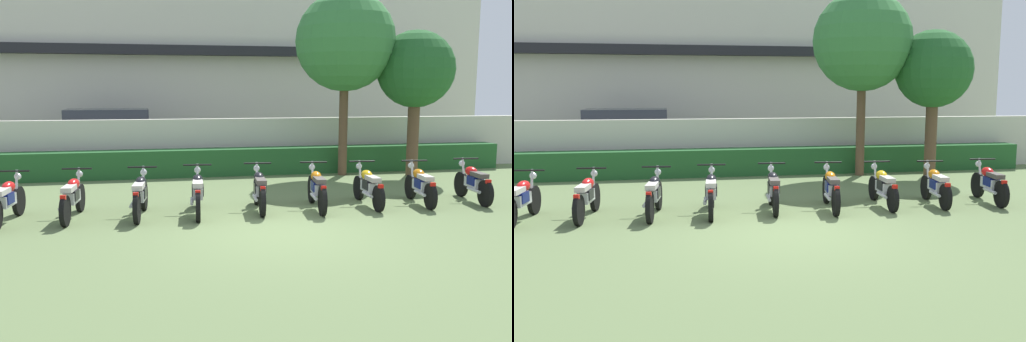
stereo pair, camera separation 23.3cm
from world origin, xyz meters
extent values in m
plane|color=#607547|center=(0.00, 0.00, 0.00)|extent=(60.00, 60.00, 0.00)
cube|color=beige|center=(0.00, 15.24, 3.63)|extent=(23.51, 6.00, 7.27)
cube|color=black|center=(0.00, 11.99, 4.00)|extent=(19.75, 0.50, 0.36)
cube|color=beige|center=(0.00, 7.62, 0.83)|extent=(22.33, 0.30, 1.65)
cube|color=#235628|center=(0.00, 6.92, 0.40)|extent=(17.87, 0.70, 0.79)
cube|color=black|center=(-3.27, 9.93, 0.74)|extent=(4.51, 1.87, 1.00)
cube|color=#2D333D|center=(-3.47, 9.93, 1.57)|extent=(2.71, 1.71, 0.65)
cylinder|color=black|center=(-1.70, 10.86, 0.34)|extent=(0.68, 0.22, 0.68)
cylinder|color=black|center=(-1.70, 9.01, 0.34)|extent=(0.68, 0.22, 0.68)
cylinder|color=black|center=(-4.85, 10.85, 0.34)|extent=(0.68, 0.22, 0.68)
cylinder|color=black|center=(-4.85, 9.00, 0.34)|extent=(0.68, 0.22, 0.68)
cylinder|color=brown|center=(3.50, 6.23, 1.46)|extent=(0.26, 0.26, 2.92)
sphere|color=#387A3D|center=(3.50, 6.23, 3.93)|extent=(2.89, 2.89, 2.89)
cylinder|color=brown|center=(5.50, 5.73, 1.17)|extent=(0.34, 0.34, 2.35)
sphere|color=#235B28|center=(5.50, 5.73, 3.13)|extent=(2.24, 2.24, 2.24)
cylinder|color=black|center=(-4.88, 2.45, 0.30)|extent=(0.16, 0.60, 0.59)
cube|color=silver|center=(-4.96, 1.74, 0.45)|extent=(0.27, 0.62, 0.22)
ellipsoid|color=red|center=(-4.94, 1.91, 0.68)|extent=(0.27, 0.46, 0.22)
cube|color=beige|center=(-4.99, 1.51, 0.66)|extent=(0.26, 0.54, 0.10)
cylinder|color=silver|center=(-4.89, 2.36, 0.62)|extent=(0.08, 0.23, 0.65)
cylinder|color=black|center=(-4.90, 2.27, 0.94)|extent=(0.60, 0.10, 0.04)
sphere|color=silver|center=(-4.88, 2.47, 0.80)|extent=(0.14, 0.14, 0.14)
cube|color=navy|center=(-4.97, 1.69, 0.50)|extent=(0.28, 0.38, 0.20)
cylinder|color=black|center=(-3.69, 2.56, 0.29)|extent=(0.16, 0.60, 0.59)
cylinder|color=black|center=(-3.83, 1.26, 0.29)|extent=(0.16, 0.60, 0.59)
cube|color=silver|center=(-3.77, 1.86, 0.44)|extent=(0.27, 0.62, 0.22)
ellipsoid|color=red|center=(-3.75, 2.02, 0.67)|extent=(0.27, 0.46, 0.22)
cube|color=beige|center=(-3.79, 1.63, 0.65)|extent=(0.26, 0.54, 0.10)
cube|color=red|center=(-3.85, 1.16, 0.57)|extent=(0.11, 0.09, 0.08)
cylinder|color=silver|center=(-3.70, 2.47, 0.61)|extent=(0.08, 0.23, 0.65)
cylinder|color=black|center=(-3.71, 2.38, 0.93)|extent=(0.60, 0.10, 0.04)
sphere|color=silver|center=(-3.69, 2.58, 0.79)|extent=(0.14, 0.14, 0.14)
cylinder|color=silver|center=(-3.91, 1.62, 0.31)|extent=(0.13, 0.55, 0.07)
cube|color=black|center=(-3.77, 1.81, 0.49)|extent=(0.28, 0.38, 0.20)
cylinder|color=black|center=(-2.37, 2.42, 0.31)|extent=(0.16, 0.62, 0.62)
cylinder|color=black|center=(-2.52, 1.19, 0.31)|extent=(0.16, 0.62, 0.62)
cube|color=silver|center=(-2.45, 1.76, 0.46)|extent=(0.27, 0.62, 0.22)
ellipsoid|color=black|center=(-2.43, 1.92, 0.69)|extent=(0.27, 0.46, 0.22)
cube|color=beige|center=(-2.48, 1.53, 0.67)|extent=(0.26, 0.54, 0.10)
cube|color=red|center=(-2.53, 1.09, 0.59)|extent=(0.11, 0.09, 0.08)
cylinder|color=silver|center=(-2.38, 2.33, 0.63)|extent=(0.08, 0.23, 0.65)
cylinder|color=black|center=(-2.39, 2.24, 0.95)|extent=(0.60, 0.11, 0.04)
sphere|color=silver|center=(-2.37, 2.44, 0.81)|extent=(0.14, 0.14, 0.14)
cylinder|color=silver|center=(-2.60, 1.52, 0.33)|extent=(0.14, 0.55, 0.07)
cube|color=black|center=(-2.46, 1.71, 0.51)|extent=(0.28, 0.39, 0.20)
cylinder|color=black|center=(-1.23, 2.47, 0.32)|extent=(0.15, 0.64, 0.63)
cylinder|color=black|center=(-1.36, 1.13, 0.32)|extent=(0.15, 0.64, 0.63)
cube|color=silver|center=(-1.30, 1.75, 0.47)|extent=(0.26, 0.62, 0.22)
ellipsoid|color=black|center=(-1.28, 1.92, 0.70)|extent=(0.26, 0.46, 0.22)
cube|color=beige|center=(-1.32, 1.53, 0.68)|extent=(0.25, 0.54, 0.10)
cube|color=red|center=(-1.37, 1.03, 0.60)|extent=(0.11, 0.09, 0.08)
cylinder|color=silver|center=(-1.24, 2.38, 0.64)|extent=(0.07, 0.23, 0.65)
cylinder|color=black|center=(-1.25, 2.29, 0.96)|extent=(0.60, 0.09, 0.04)
sphere|color=silver|center=(-1.23, 2.49, 0.82)|extent=(0.14, 0.14, 0.14)
cylinder|color=silver|center=(-1.44, 1.52, 0.34)|extent=(0.12, 0.55, 0.07)
cube|color=black|center=(-1.30, 1.70, 0.52)|extent=(0.27, 0.38, 0.20)
cylinder|color=black|center=(0.09, 2.50, 0.31)|extent=(0.16, 0.63, 0.63)
cylinder|color=black|center=(-0.05, 1.30, 0.31)|extent=(0.16, 0.63, 0.63)
cube|color=silver|center=(0.01, 1.85, 0.46)|extent=(0.27, 0.62, 0.22)
ellipsoid|color=black|center=(0.03, 2.02, 0.69)|extent=(0.27, 0.46, 0.22)
cube|color=#4C4742|center=(-0.01, 1.62, 0.67)|extent=(0.26, 0.54, 0.10)
cube|color=red|center=(-0.06, 1.20, 0.59)|extent=(0.11, 0.09, 0.08)
cylinder|color=silver|center=(0.08, 2.41, 0.63)|extent=(0.08, 0.23, 0.65)
cylinder|color=black|center=(0.07, 2.32, 0.95)|extent=(0.60, 0.10, 0.04)
sphere|color=silver|center=(0.09, 2.52, 0.81)|extent=(0.14, 0.14, 0.14)
cylinder|color=silver|center=(-0.13, 1.61, 0.33)|extent=(0.13, 0.55, 0.07)
cube|color=black|center=(0.01, 1.80, 0.51)|extent=(0.28, 0.38, 0.20)
cylinder|color=black|center=(1.35, 2.43, 0.31)|extent=(0.17, 0.63, 0.62)
cylinder|color=black|center=(1.17, 1.13, 0.31)|extent=(0.17, 0.63, 0.62)
cube|color=silver|center=(1.25, 1.73, 0.46)|extent=(0.28, 0.62, 0.22)
ellipsoid|color=orange|center=(1.27, 1.90, 0.69)|extent=(0.28, 0.47, 0.22)
cube|color=#4C4742|center=(1.22, 1.50, 0.67)|extent=(0.27, 0.54, 0.10)
cube|color=red|center=(1.15, 1.03, 0.59)|extent=(0.11, 0.09, 0.08)
cylinder|color=silver|center=(1.33, 2.34, 0.63)|extent=(0.08, 0.23, 0.65)
cylinder|color=black|center=(1.32, 2.25, 0.95)|extent=(0.60, 0.12, 0.04)
sphere|color=silver|center=(1.35, 2.45, 0.81)|extent=(0.14, 0.14, 0.14)
cylinder|color=silver|center=(1.10, 1.50, 0.33)|extent=(0.15, 0.55, 0.07)
cube|color=navy|center=(1.24, 1.68, 0.51)|extent=(0.29, 0.39, 0.20)
cylinder|color=black|center=(2.53, 2.56, 0.28)|extent=(0.13, 0.57, 0.56)
cylinder|color=black|center=(2.44, 1.24, 0.28)|extent=(0.13, 0.57, 0.56)
cube|color=silver|center=(2.48, 1.85, 0.43)|extent=(0.24, 0.61, 0.22)
ellipsoid|color=yellow|center=(2.49, 2.02, 0.66)|extent=(0.25, 0.45, 0.22)
cube|color=#B2ADA3|center=(2.46, 1.62, 0.64)|extent=(0.24, 0.53, 0.10)
cube|color=red|center=(2.43, 1.14, 0.56)|extent=(0.11, 0.09, 0.08)
cylinder|color=silver|center=(2.52, 2.47, 0.60)|extent=(0.07, 0.23, 0.65)
cylinder|color=black|center=(2.52, 2.38, 0.92)|extent=(0.60, 0.08, 0.04)
sphere|color=silver|center=(2.53, 2.58, 0.78)|extent=(0.14, 0.14, 0.14)
cylinder|color=silver|center=(2.34, 1.61, 0.30)|extent=(0.11, 0.55, 0.07)
cube|color=black|center=(2.47, 1.80, 0.48)|extent=(0.26, 0.38, 0.20)
cylinder|color=black|center=(3.76, 2.41, 0.28)|extent=(0.16, 0.57, 0.57)
cylinder|color=black|center=(3.61, 1.21, 0.28)|extent=(0.16, 0.57, 0.57)
cube|color=silver|center=(3.68, 1.76, 0.43)|extent=(0.27, 0.62, 0.22)
ellipsoid|color=orange|center=(3.70, 1.93, 0.66)|extent=(0.27, 0.46, 0.22)
cube|color=beige|center=(3.65, 1.53, 0.64)|extent=(0.26, 0.54, 0.10)
cube|color=red|center=(3.60, 1.11, 0.56)|extent=(0.11, 0.09, 0.08)
cylinder|color=silver|center=(3.75, 2.32, 0.60)|extent=(0.08, 0.23, 0.65)
cylinder|color=black|center=(3.74, 2.23, 0.92)|extent=(0.60, 0.11, 0.04)
sphere|color=silver|center=(3.76, 2.43, 0.78)|extent=(0.14, 0.14, 0.14)
cylinder|color=silver|center=(3.53, 1.53, 0.30)|extent=(0.14, 0.55, 0.07)
cube|color=navy|center=(3.67, 1.71, 0.48)|extent=(0.28, 0.39, 0.20)
cylinder|color=black|center=(5.08, 2.42, 0.30)|extent=(0.16, 0.60, 0.59)
cylinder|color=black|center=(4.93, 1.23, 0.30)|extent=(0.16, 0.60, 0.59)
cube|color=silver|center=(5.00, 1.78, 0.45)|extent=(0.27, 0.62, 0.22)
ellipsoid|color=red|center=(5.02, 1.94, 0.68)|extent=(0.27, 0.46, 0.22)
cube|color=#4C4742|center=(4.97, 1.55, 0.66)|extent=(0.26, 0.54, 0.10)
cube|color=red|center=(4.91, 1.13, 0.58)|extent=(0.11, 0.09, 0.08)
cylinder|color=silver|center=(5.07, 2.33, 0.62)|extent=(0.08, 0.23, 0.65)
cylinder|color=black|center=(5.06, 2.24, 0.94)|extent=(0.60, 0.11, 0.04)
sphere|color=silver|center=(5.08, 2.44, 0.80)|extent=(0.14, 0.14, 0.14)
cylinder|color=silver|center=(4.85, 1.54, 0.32)|extent=(0.14, 0.55, 0.07)
cube|color=navy|center=(4.99, 1.73, 0.50)|extent=(0.28, 0.39, 0.20)
camera|label=1|loc=(-2.42, -9.43, 2.55)|focal=39.07mm
camera|label=2|loc=(-2.19, -9.48, 2.55)|focal=39.07mm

